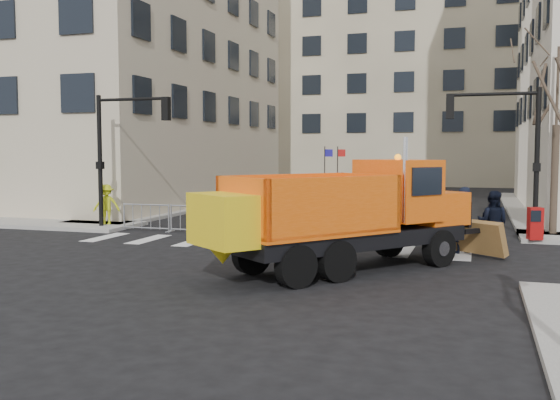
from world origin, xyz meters
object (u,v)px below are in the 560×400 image
(plow_truck, at_px, (343,212))
(worker, at_px, (106,204))
(cop_a, at_px, (463,220))
(newspaper_box, at_px, (535,223))
(cop_c, at_px, (492,223))
(cop_b, at_px, (493,222))

(plow_truck, bearing_deg, worker, 99.09)
(worker, bearing_deg, cop_a, -34.87)
(worker, bearing_deg, plow_truck, -54.75)
(cop_a, xyz_separation_m, newspaper_box, (2.32, 2.85, -0.33))
(plow_truck, height_order, cop_c, plow_truck)
(cop_a, bearing_deg, cop_c, -179.96)
(cop_a, distance_m, cop_c, 1.19)
(newspaper_box, bearing_deg, cop_b, -133.81)
(plow_truck, height_order, cop_b, plow_truck)
(cop_a, bearing_deg, worker, -50.26)
(cop_a, height_order, cop_c, cop_a)
(cop_c, height_order, worker, cop_c)
(plow_truck, relative_size, cop_b, 4.43)
(cop_c, distance_m, newspaper_box, 2.52)
(cop_a, relative_size, worker, 1.25)
(cop_b, bearing_deg, cop_a, 29.39)
(cop_b, xyz_separation_m, cop_c, (0.00, 0.47, -0.07))
(worker, xyz_separation_m, newspaper_box, (16.49, 0.56, -0.28))
(cop_a, height_order, newspaper_box, cop_a)
(plow_truck, distance_m, newspaper_box, 8.64)
(newspaper_box, bearing_deg, worker, 167.51)
(cop_a, xyz_separation_m, cop_b, (0.89, 0.31, -0.06))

